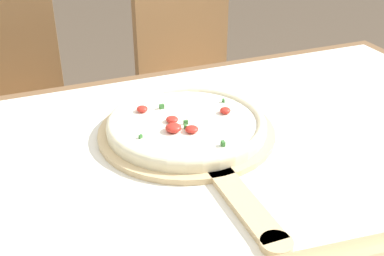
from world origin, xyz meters
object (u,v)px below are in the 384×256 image
object	(u,v)px
pizza_peel	(191,137)
pizza	(186,124)
chair_left	(6,103)
chair_right	(194,74)

from	to	relation	value
pizza_peel	pizza	xyz separation A→B (m)	(-0.00, 0.02, 0.02)
pizza_peel	chair_left	world-z (taller)	chair_left
pizza_peel	chair_right	distance (m)	0.85
chair_left	chair_right	xyz separation A→B (m)	(0.67, -0.00, 0.00)
chair_right	chair_left	bearing A→B (deg)	173.29
pizza	chair_right	bearing A→B (deg)	66.73
chair_left	chair_right	size ratio (longest dim) A/B	1.00
pizza	chair_left	distance (m)	0.85
pizza_peel	chair_left	distance (m)	0.86
pizza_peel	pizza	distance (m)	0.03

